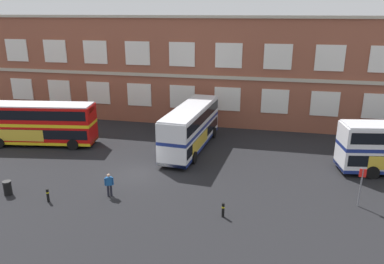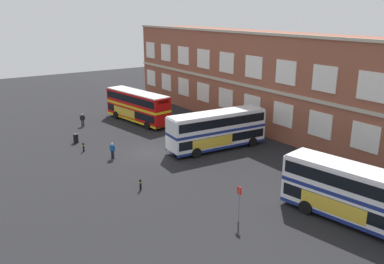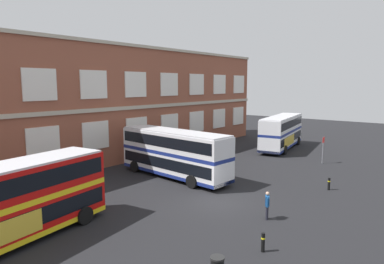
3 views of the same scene
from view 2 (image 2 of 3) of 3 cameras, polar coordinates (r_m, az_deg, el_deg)
ground_plane at (r=43.49m, az=-3.69°, el=-2.44°), size 120.00×120.00×0.00m
brick_terminal_building at (r=51.49m, az=11.98°, el=7.01°), size 55.65×8.19×12.00m
double_decker_near at (r=54.01m, az=-7.73°, el=3.67°), size 11.26×4.21×4.07m
double_decker_middle at (r=42.93m, az=3.57°, el=0.32°), size 3.49×11.16×4.07m
double_decker_far at (r=30.22m, az=22.76°, el=-8.38°), size 11.28×4.42×4.07m
waiting_passenger at (r=53.55m, az=-15.26°, el=1.76°), size 0.39×0.62×1.70m
second_passenger at (r=41.13m, az=-11.22°, el=-2.51°), size 0.61×0.40×1.70m
bus_stand_flag at (r=28.61m, az=6.68°, el=-9.66°), size 0.44×0.10×2.70m
station_litter_bin at (r=47.22m, az=-16.14°, el=-0.85°), size 0.60×0.60×1.03m
safety_bollard_west at (r=44.07m, az=-15.13°, el=-2.07°), size 0.19×0.19×0.95m
safety_bollard_east at (r=33.95m, az=-7.32°, el=-7.38°), size 0.19×0.19×0.95m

